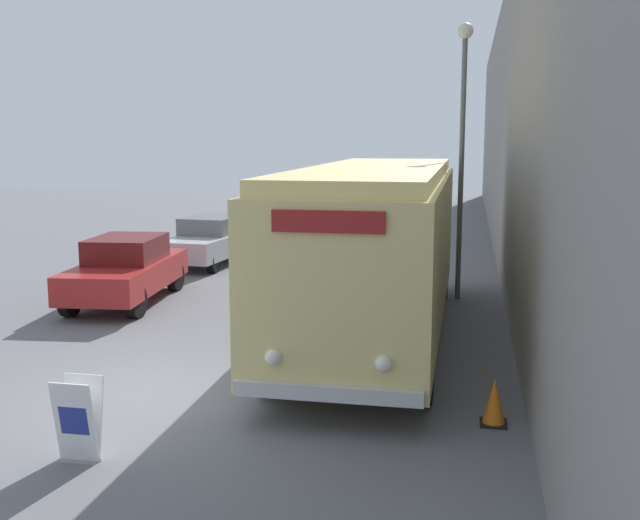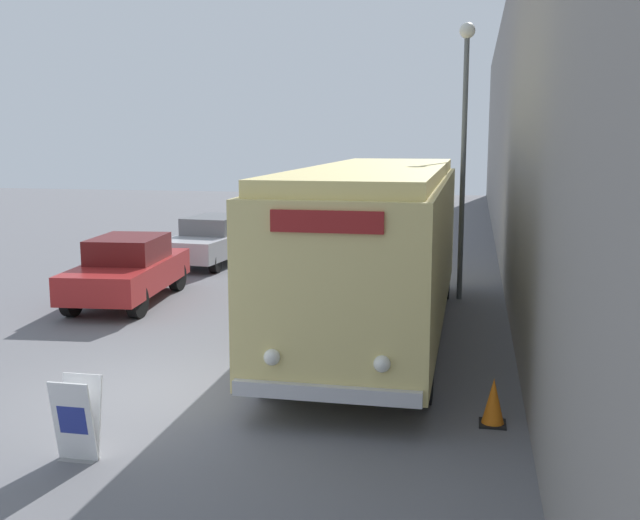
% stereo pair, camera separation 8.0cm
% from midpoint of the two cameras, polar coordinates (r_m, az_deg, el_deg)
% --- Properties ---
extents(ground_plane, '(80.00, 80.00, 0.00)m').
position_cam_midpoint_polar(ground_plane, '(11.65, -13.70, -10.08)').
color(ground_plane, slate).
extents(building_wall_right, '(0.30, 60.00, 8.17)m').
position_cam_midpoint_polar(building_wall_right, '(19.96, 14.32, 9.85)').
color(building_wall_right, gray).
rests_on(building_wall_right, ground_plane).
extents(vintage_bus, '(2.61, 10.15, 3.28)m').
position_cam_midpoint_polar(vintage_bus, '(14.33, 4.14, 1.37)').
color(vintage_bus, black).
rests_on(vintage_bus, ground_plane).
extents(sign_board, '(0.51, 0.38, 1.02)m').
position_cam_midpoint_polar(sign_board, '(9.55, -18.17, -11.57)').
color(sign_board, gray).
rests_on(sign_board, ground_plane).
extents(streetlamp, '(0.36, 0.36, 6.36)m').
position_cam_midpoint_polar(streetlamp, '(17.77, 10.69, 10.22)').
color(streetlamp, '#595E60').
rests_on(streetlamp, ground_plane).
extents(parked_car_near, '(2.13, 4.44, 1.53)m').
position_cam_midpoint_polar(parked_car_near, '(17.92, -14.68, -0.70)').
color(parked_car_near, black).
rests_on(parked_car_near, ground_plane).
extents(parked_car_mid, '(2.15, 4.73, 1.42)m').
position_cam_midpoint_polar(parked_car_mid, '(23.06, -8.28, 1.57)').
color(parked_car_mid, black).
rests_on(parked_car_mid, ground_plane).
extents(parked_car_far, '(2.09, 4.25, 1.37)m').
position_cam_midpoint_polar(parked_car_far, '(29.50, -3.46, 3.31)').
color(parked_car_far, black).
rests_on(parked_car_far, ground_plane).
extents(traffic_cone, '(0.36, 0.36, 0.65)m').
position_cam_midpoint_polar(traffic_cone, '(10.46, 12.91, -10.47)').
color(traffic_cone, black).
rests_on(traffic_cone, ground_plane).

